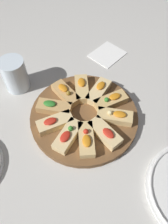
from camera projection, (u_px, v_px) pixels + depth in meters
The scene contains 14 objects.
ground_plane at pixel (84, 118), 0.66m from camera, with size 3.00×3.00×0.00m, color beige.
serving_board at pixel (84, 116), 0.65m from camera, with size 0.32×0.32×0.02m, color brown.
focaccia_slice_0 at pixel (82, 88), 0.68m from camera, with size 0.09×0.11×0.03m.
focaccia_slice_1 at pixel (66, 93), 0.67m from camera, with size 0.04×0.10×0.03m.
focaccia_slice_2 at pixel (54, 107), 0.64m from camera, with size 0.10×0.10×0.03m.
focaccia_slice_3 at pixel (55, 123), 0.61m from camera, with size 0.11×0.06×0.03m.
focaccia_slice_4 at pixel (68, 136), 0.58m from camera, with size 0.11×0.07×0.03m.
focaccia_slice_5 at pixel (86, 139), 0.58m from camera, with size 0.09×0.11×0.03m.
focaccia_slice_6 at pixel (105, 133), 0.59m from camera, with size 0.04×0.10×0.03m.
focaccia_slice_7 at pixel (115, 116), 0.62m from camera, with size 0.10×0.10×0.03m.
focaccia_slice_8 at pixel (111, 101), 0.65m from camera, with size 0.11×0.06×0.03m.
focaccia_slice_9 at pixel (99, 91), 0.67m from camera, with size 0.11×0.07×0.03m.
water_glass at pixel (15, 75), 0.68m from camera, with size 0.08×0.08×0.11m, color silver.
napkin_stack at pixel (107, 54), 0.81m from camera, with size 0.12×0.10×0.01m, color white.
Camera 1 is at (0.23, 0.28, 0.55)m, focal length 35.00 mm.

